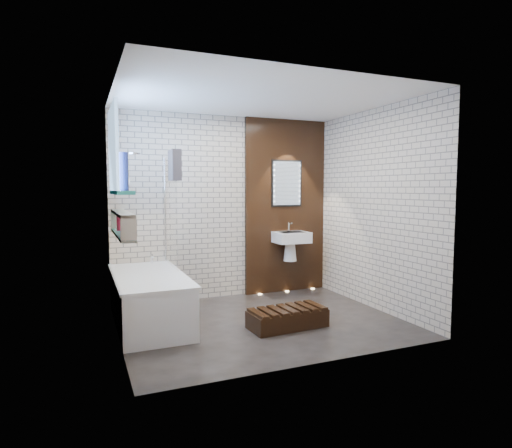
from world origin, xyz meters
name	(u,v)px	position (x,y,z in m)	size (l,w,h in m)	color
ground	(261,322)	(0.00, 0.00, 0.00)	(3.20, 3.20, 0.00)	black
room_shell	(261,212)	(0.00, 0.00, 1.30)	(3.24, 3.20, 2.60)	#BAAB93
walnut_panel	(286,206)	(0.95, 1.27, 1.30)	(1.30, 0.06, 2.60)	black
clerestory_window	(115,158)	(-1.57, 0.35, 1.90)	(0.18, 1.00, 0.94)	#7FADE0
display_niche	(122,224)	(-1.53, 0.15, 1.20)	(0.14, 1.30, 0.26)	teal
bathtub	(149,299)	(-1.22, 0.45, 0.29)	(0.79, 1.74, 0.70)	white
bath_screen	(171,212)	(-0.87, 0.89, 1.28)	(0.01, 0.78, 1.40)	white
towel	(175,165)	(-0.87, 0.60, 1.85)	(0.11, 0.28, 0.37)	#292221
shower_head	(134,154)	(-1.30, 0.95, 2.00)	(0.18, 0.18, 0.02)	silver
washbasin	(291,241)	(0.95, 1.07, 0.79)	(0.50, 0.36, 0.58)	white
led_mirror	(287,183)	(0.95, 1.23, 1.65)	(0.50, 0.02, 0.70)	black
walnut_step	(287,319)	(0.20, -0.30, 0.10)	(0.88, 0.39, 0.20)	black
niche_bottles	(122,226)	(-1.53, 0.19, 1.17)	(0.07, 0.77, 0.16)	maroon
sill_vases	(121,179)	(-1.50, 0.48, 1.68)	(0.20, 0.57, 0.40)	#141939
floor_uplights	(287,291)	(0.95, 1.20, 0.01)	(0.96, 0.06, 0.01)	#FFD899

